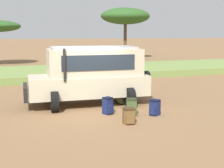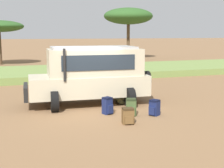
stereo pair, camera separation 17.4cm
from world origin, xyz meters
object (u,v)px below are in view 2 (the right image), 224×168
at_px(backpack_cluster_center, 131,107).
at_px(acacia_tree_centre_back, 128,16).
at_px(backpack_near_rear_wheel, 107,106).
at_px(safari_vehicle, 91,74).
at_px(backpack_beside_front_wheel, 154,108).
at_px(backpack_outermost, 128,116).
at_px(duffel_bag_low_black_case, 120,99).

xyz_separation_m(backpack_cluster_center, acacia_tree_centre_back, (9.69, 24.12, 4.62)).
height_order(backpack_near_rear_wheel, acacia_tree_centre_back, acacia_tree_centre_back).
bearing_deg(safari_vehicle, backpack_beside_front_wheel, -56.83).
height_order(backpack_near_rear_wheel, backpack_outermost, backpack_near_rear_wheel).
distance_m(duffel_bag_low_black_case, acacia_tree_centre_back, 24.39).
distance_m(backpack_beside_front_wheel, backpack_outermost, 1.50).
relative_size(backpack_beside_front_wheel, backpack_near_rear_wheel, 0.91).
distance_m(backpack_near_rear_wheel, backpack_outermost, 1.47).
bearing_deg(duffel_bag_low_black_case, backpack_near_rear_wheel, -124.58).
relative_size(duffel_bag_low_black_case, acacia_tree_centre_back, 0.16).
height_order(backpack_outermost, acacia_tree_centre_back, acacia_tree_centre_back).
relative_size(safari_vehicle, backpack_cluster_center, 8.49).
bearing_deg(safari_vehicle, backpack_outermost, -83.81).
xyz_separation_m(backpack_cluster_center, backpack_near_rear_wheel, (-0.74, 0.52, -0.00)).
bearing_deg(backpack_near_rear_wheel, backpack_cluster_center, -34.87).
height_order(safari_vehicle, backpack_cluster_center, safari_vehicle).
relative_size(safari_vehicle, backpack_near_rear_wheel, 8.51).
distance_m(backpack_cluster_center, acacia_tree_centre_back, 26.40).
bearing_deg(backpack_outermost, duffel_bag_low_black_case, 74.34).
xyz_separation_m(backpack_beside_front_wheel, backpack_outermost, (-1.33, -0.69, -0.02)).
bearing_deg(acacia_tree_centre_back, backpack_near_rear_wheel, -113.83).
distance_m(backpack_beside_front_wheel, backpack_near_rear_wheel, 1.74).
distance_m(safari_vehicle, backpack_outermost, 3.44).
xyz_separation_m(backpack_cluster_center, duffel_bag_low_black_case, (0.35, 2.09, -0.13)).
relative_size(backpack_outermost, duffel_bag_low_black_case, 0.59).
xyz_separation_m(backpack_near_rear_wheel, duffel_bag_low_black_case, (1.09, 1.58, -0.13)).
relative_size(backpack_beside_front_wheel, backpack_cluster_center, 0.91).
height_order(safari_vehicle, backpack_near_rear_wheel, safari_vehicle).
distance_m(backpack_near_rear_wheel, duffel_bag_low_black_case, 1.92).
bearing_deg(backpack_near_rear_wheel, backpack_beside_front_wheel, -25.57).
bearing_deg(backpack_cluster_center, backpack_near_rear_wheel, 145.13).
bearing_deg(backpack_cluster_center, backpack_beside_front_wheel, -15.83).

